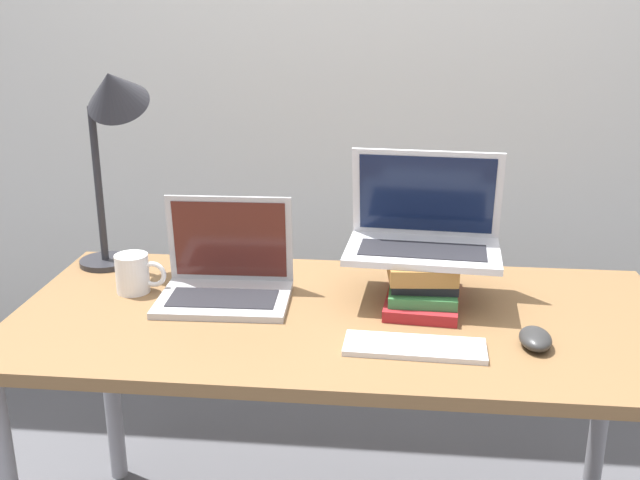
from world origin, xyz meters
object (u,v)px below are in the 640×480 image
object	(u,v)px
mouse	(535,339)
mug	(134,273)
desk_lamp	(112,113)
book_stack	(422,280)
laptop_on_books	(424,232)
wireless_keyboard	(415,347)
laptop_left	(226,279)

from	to	relation	value
mouse	mug	bearing A→B (deg)	167.59
mouse	desk_lamp	xyz separation A→B (m)	(-1.03, 0.36, 0.41)
book_stack	laptop_on_books	world-z (taller)	laptop_on_books
wireless_keyboard	desk_lamp	xyz separation A→B (m)	(-0.77, 0.40, 0.42)
wireless_keyboard	mouse	size ratio (longest dim) A/B	2.90
mouse	mug	distance (m)	0.97
book_stack	mouse	xyz separation A→B (m)	(0.24, -0.23, -0.04)
laptop_left	wireless_keyboard	size ratio (longest dim) A/B	1.07
laptop_on_books	mug	xyz separation A→B (m)	(-0.71, -0.05, -0.12)
desk_lamp	mug	bearing A→B (deg)	-61.96
wireless_keyboard	mouse	xyz separation A→B (m)	(0.25, 0.04, 0.01)
book_stack	mug	xyz separation A→B (m)	(-0.71, -0.02, -0.01)
laptop_left	book_stack	xyz separation A→B (m)	(0.48, 0.03, 0.01)
book_stack	laptop_left	bearing A→B (deg)	-176.59
laptop_left	mug	world-z (taller)	laptop_left
laptop_on_books	mug	distance (m)	0.73
laptop_left	mug	distance (m)	0.24
book_stack	wireless_keyboard	world-z (taller)	book_stack
wireless_keyboard	book_stack	bearing A→B (deg)	85.87
book_stack	laptop_on_books	bearing A→B (deg)	87.73
mouse	desk_lamp	distance (m)	1.16
mug	laptop_on_books	bearing A→B (deg)	4.38
mug	desk_lamp	size ratio (longest dim) A/B	0.22
mouse	mug	world-z (taller)	mug
book_stack	mouse	distance (m)	0.33
mug	laptop_left	bearing A→B (deg)	-2.44
book_stack	laptop_on_books	xyz separation A→B (m)	(0.00, 0.04, 0.11)
laptop_on_books	desk_lamp	world-z (taller)	desk_lamp
wireless_keyboard	mug	xyz separation A→B (m)	(-0.69, 0.25, 0.04)
laptop_on_books	mouse	xyz separation A→B (m)	(0.23, -0.26, -0.15)
laptop_left	laptop_on_books	xyz separation A→B (m)	(0.48, 0.06, 0.12)
laptop_left	laptop_on_books	world-z (taller)	laptop_on_books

